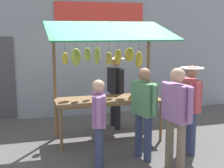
# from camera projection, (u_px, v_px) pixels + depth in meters

# --- Properties ---
(ground_plane) EXTENTS (40.00, 40.00, 0.00)m
(ground_plane) POSITION_uv_depth(u_px,v_px,m) (108.00, 139.00, 6.69)
(ground_plane) COLOR #514F4C
(street_backdrop) EXTENTS (9.00, 0.30, 3.40)m
(street_backdrop) POSITION_uv_depth(u_px,v_px,m) (85.00, 53.00, 8.46)
(street_backdrop) COLOR #8C939E
(street_backdrop) RESTS_ON ground
(market_stall) EXTENTS (2.50, 1.46, 2.50)m
(market_stall) POSITION_uv_depth(u_px,v_px,m) (109.00, 67.00, 6.48)
(market_stall) COLOR brown
(market_stall) RESTS_ON ground
(vendor_with_sunhat) EXTENTS (0.44, 0.72, 1.70)m
(vendor_with_sunhat) POSITION_uv_depth(u_px,v_px,m) (115.00, 86.00, 7.33)
(vendor_with_sunhat) COLOR #232328
(vendor_with_sunhat) RESTS_ON ground
(shopper_with_ponytail) EXTENTS (0.34, 0.69, 1.66)m
(shopper_with_ponytail) POSITION_uv_depth(u_px,v_px,m) (144.00, 107.00, 5.52)
(shopper_with_ponytail) COLOR navy
(shopper_with_ponytail) RESTS_ON ground
(shopper_in_striped_shirt) EXTENTS (0.33, 0.71, 1.72)m
(shopper_in_striped_shirt) POSITION_uv_depth(u_px,v_px,m) (176.00, 112.00, 5.04)
(shopper_in_striped_shirt) COLOR #726656
(shopper_in_striped_shirt) RESTS_ON ground
(shopper_in_grey_tee) EXTENTS (0.43, 0.70, 1.67)m
(shopper_in_grey_tee) POSITION_uv_depth(u_px,v_px,m) (191.00, 102.00, 5.80)
(shopper_in_grey_tee) COLOR navy
(shopper_in_grey_tee) RESTS_ON ground
(shopper_with_shopping_bag) EXTENTS (0.31, 0.65, 1.51)m
(shopper_with_shopping_bag) POSITION_uv_depth(u_px,v_px,m) (99.00, 118.00, 5.18)
(shopper_with_shopping_bag) COLOR navy
(shopper_with_shopping_bag) RESTS_ON ground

